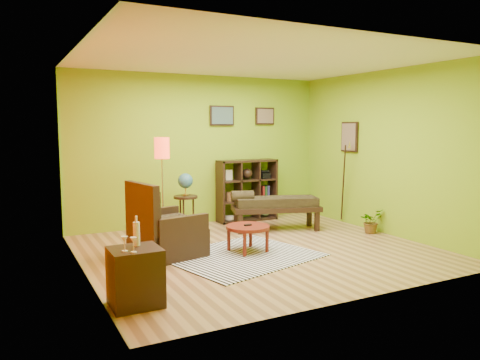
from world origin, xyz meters
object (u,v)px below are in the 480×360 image
side_cabinet (135,276)px  floor_lamp (162,157)px  coffee_table (248,229)px  cube_shelf (248,190)px  globe_table (185,188)px  bench (274,204)px  potted_plant (371,224)px  armchair (164,234)px

side_cabinet → floor_lamp: bearing=66.2°
coffee_table → cube_shelf: 2.34m
coffee_table → globe_table: 1.80m
floor_lamp → cube_shelf: floor_lamp is taller
coffee_table → floor_lamp: 1.85m
bench → cube_shelf: bearing=90.5°
globe_table → bench: bearing=-23.7°
floor_lamp → potted_plant: bearing=-19.3°
floor_lamp → globe_table: size_ratio=1.62×
globe_table → bench: size_ratio=0.62×
coffee_table → cube_shelf: (1.10, 2.05, 0.26)m
floor_lamp → cube_shelf: (1.98, 0.77, -0.75)m
armchair → cube_shelf: 2.85m
coffee_table → floor_lamp: size_ratio=0.38×
coffee_table → bench: 1.56m
side_cabinet → bench: (3.12, 2.39, 0.15)m
side_cabinet → bench: 3.93m
side_cabinet → floor_lamp: 3.01m
armchair → bench: bearing=17.8°
cube_shelf → potted_plant: cube_shelf is taller
floor_lamp → side_cabinet: bearing=-113.8°
cube_shelf → potted_plant: (1.39, -1.95, -0.44)m
armchair → potted_plant: bearing=-3.9°
armchair → cube_shelf: cube_shelf is taller
armchair → potted_plant: size_ratio=2.58×
armchair → floor_lamp: size_ratio=0.64×
bench → floor_lamp: bearing=174.5°
floor_lamp → bench: 2.18m
coffee_table → side_cabinet: size_ratio=0.70×
coffee_table → floor_lamp: (-0.88, 1.28, 1.01)m
side_cabinet → cube_shelf: (3.11, 3.35, 0.29)m
armchair → side_cabinet: size_ratio=1.17×
bench → armchair: bearing=-162.2°
side_cabinet → globe_table: globe_table is taller
cube_shelf → bench: size_ratio=0.73×
armchair → bench: size_ratio=0.65×
coffee_table → potted_plant: size_ratio=1.54×
side_cabinet → bench: bearing=37.4°
coffee_table → bench: bearing=44.5°
coffee_table → cube_shelf: size_ratio=0.54×
globe_table → cube_shelf: bearing=13.3°
side_cabinet → armchair: bearing=63.0°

